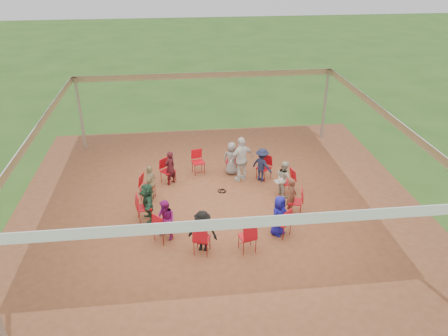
{
  "coord_description": "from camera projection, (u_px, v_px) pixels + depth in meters",
  "views": [
    {
      "loc": [
        -1.23,
        -11.87,
        7.57
      ],
      "look_at": [
        0.19,
        0.3,
        1.22
      ],
      "focal_mm": 35.0,
      "sensor_mm": 36.0,
      "label": 1
    }
  ],
  "objects": [
    {
      "name": "chair_6",
      "position": [
        144.0,
        208.0,
        13.17
      ],
      "size": [
        0.52,
        0.51,
        0.9
      ],
      "primitive_type": null,
      "rotation": [
        0.0,
        0.0,
        -1.35
      ],
      "color": "#BA0C16",
      "rests_on": "ground"
    },
    {
      "name": "chair_4",
      "position": [
        168.0,
        171.0,
        15.26
      ],
      "size": [
        0.61,
        0.61,
        0.9
      ],
      "primitive_type": null,
      "rotation": [
        0.0,
        0.0,
        -2.4
      ],
      "color": "#BA0C16",
      "rests_on": "ground"
    },
    {
      "name": "laptop",
      "position": [
        280.0,
        180.0,
        14.42
      ],
      "size": [
        0.29,
        0.33,
        0.2
      ],
      "rotation": [
        0.0,
        0.0,
        1.79
      ],
      "color": "#B7B7BC",
      "rests_on": "ground"
    },
    {
      "name": "tent",
      "position": [
        219.0,
        139.0,
        12.98
      ],
      "size": [
        10.33,
        10.33,
        3.0
      ],
      "color": "#B2B2B7",
      "rests_on": "ground"
    },
    {
      "name": "chair_9",
      "position": [
        247.0,
        237.0,
        11.86
      ],
      "size": [
        0.51,
        0.52,
        0.9
      ],
      "primitive_type": null,
      "rotation": [
        0.0,
        0.0,
        0.22
      ],
      "color": "#BA0C16",
      "rests_on": "ground"
    },
    {
      "name": "person_seated_7",
      "position": [
        203.0,
        231.0,
        11.8
      ],
      "size": [
        0.88,
        0.62,
        1.23
      ],
      "primitive_type": "imported",
      "rotation": [
        0.0,
        0.0,
        -0.3
      ],
      "color": "black",
      "rests_on": "ground"
    },
    {
      "name": "dirt_patch",
      "position": [
        219.0,
        206.0,
        14.07
      ],
      "size": [
        13.0,
        13.0,
        0.0
      ],
      "primitive_type": "plane",
      "color": "brown",
      "rests_on": "ground"
    },
    {
      "name": "person_seated_6",
      "position": [
        166.0,
        220.0,
        12.26
      ],
      "size": [
        0.66,
        0.67,
        1.23
      ],
      "primitive_type": "imported",
      "rotation": [
        0.0,
        0.0,
        -0.83
      ],
      "color": "#8A1871",
      "rests_on": "ground"
    },
    {
      "name": "chair_0",
      "position": [
        287.0,
        182.0,
        14.56
      ],
      "size": [
        0.52,
        0.51,
        0.9
      ],
      "primitive_type": null,
      "rotation": [
        0.0,
        0.0,
        1.79
      ],
      "color": "#BA0C16",
      "rests_on": "ground"
    },
    {
      "name": "chair_3",
      "position": [
        198.0,
        162.0,
        15.87
      ],
      "size": [
        0.51,
        0.52,
        0.9
      ],
      "primitive_type": null,
      "rotation": [
        0.0,
        0.0,
        -2.92
      ],
      "color": "#BA0C16",
      "rests_on": "ground"
    },
    {
      "name": "person_seated_8",
      "position": [
        279.0,
        216.0,
        12.47
      ],
      "size": [
        0.67,
        0.66,
        1.23
      ],
      "primitive_type": "imported",
      "rotation": [
        0.0,
        0.0,
        0.74
      ],
      "color": "#161592",
      "rests_on": "ground"
    },
    {
      "name": "person_seated_4",
      "position": [
        151.0,
        183.0,
        14.17
      ],
      "size": [
        0.57,
        0.8,
        1.23
      ],
      "primitive_type": "imported",
      "rotation": [
        0.0,
        0.0,
        -1.88
      ],
      "color": "tan",
      "rests_on": "ground"
    },
    {
      "name": "person_seated_2",
      "position": [
        232.0,
        158.0,
        15.77
      ],
      "size": [
        0.68,
        0.5,
        1.23
      ],
      "primitive_type": "imported",
      "rotation": [
        0.0,
        0.0,
        2.84
      ],
      "color": "gray",
      "rests_on": "ground"
    },
    {
      "name": "chair_1",
      "position": [
        264.0,
        168.0,
        15.48
      ],
      "size": [
        0.61,
        0.61,
        0.9
      ],
      "primitive_type": null,
      "rotation": [
        0.0,
        0.0,
        2.31
      ],
      "color": "#BA0C16",
      "rests_on": "ground"
    },
    {
      "name": "chair_2",
      "position": [
        232.0,
        161.0,
        15.95
      ],
      "size": [
        0.53,
        0.55,
        0.9
      ],
      "primitive_type": null,
      "rotation": [
        0.0,
        0.0,
        2.84
      ],
      "color": "#BA0C16",
      "rests_on": "ground"
    },
    {
      "name": "person_seated_5",
      "position": [
        148.0,
        202.0,
        13.12
      ],
      "size": [
        0.67,
        1.21,
        1.23
      ],
      "primitive_type": "imported",
      "rotation": [
        0.0,
        0.0,
        -1.35
      ],
      "color": "#234C36",
      "rests_on": "ground"
    },
    {
      "name": "cable_coil",
      "position": [
        222.0,
        191.0,
        14.89
      ],
      "size": [
        0.3,
        0.3,
        0.03
      ],
      "rotation": [
        0.0,
        0.0,
        -0.05
      ],
      "color": "black",
      "rests_on": "ground"
    },
    {
      "name": "person_seated_9",
      "position": [
        292.0,
        196.0,
        13.41
      ],
      "size": [
        0.42,
        0.52,
        1.23
      ],
      "primitive_type": "imported",
      "rotation": [
        0.0,
        0.0,
        1.27
      ],
      "color": "brown",
      "rests_on": "ground"
    },
    {
      "name": "chair_11",
      "position": [
        295.0,
        202.0,
        13.47
      ],
      "size": [
        0.55,
        0.53,
        0.9
      ],
      "primitive_type": null,
      "rotation": [
        0.0,
        0.0,
        1.27
      ],
      "color": "#BA0C16",
      "rests_on": "ground"
    },
    {
      "name": "chair_8",
      "position": [
        202.0,
        239.0,
        11.78
      ],
      "size": [
        0.53,
        0.55,
        0.9
      ],
      "primitive_type": null,
      "rotation": [
        0.0,
        0.0,
        -0.3
      ],
      "color": "#BA0C16",
      "rests_on": "ground"
    },
    {
      "name": "person_seated_0",
      "position": [
        284.0,
        178.0,
        14.45
      ],
      "size": [
        0.47,
        0.66,
        1.23
      ],
      "primitive_type": "imported",
      "rotation": [
        0.0,
        0.0,
        1.79
      ],
      "color": "#B0AA99",
      "rests_on": "ground"
    },
    {
      "name": "standing_person",
      "position": [
        242.0,
        159.0,
        15.23
      ],
      "size": [
        1.09,
        0.86,
        1.65
      ],
      "primitive_type": "imported",
      "rotation": [
        0.0,
        0.0,
        3.58
      ],
      "color": "silver",
      "rests_on": "ground"
    },
    {
      "name": "person_seated_1",
      "position": [
        262.0,
        165.0,
        15.32
      ],
      "size": [
        0.83,
        0.85,
        1.23
      ],
      "primitive_type": "imported",
      "rotation": [
        0.0,
        0.0,
        2.31
      ],
      "color": "#191E39",
      "rests_on": "ground"
    },
    {
      "name": "chair_5",
      "position": [
        148.0,
        187.0,
        14.27
      ],
      "size": [
        0.55,
        0.53,
        0.9
      ],
      "primitive_type": null,
      "rotation": [
        0.0,
        0.0,
        -1.88
      ],
      "color": "#BA0C16",
      "rests_on": "ground"
    },
    {
      "name": "person_seated_3",
      "position": [
        170.0,
        168.0,
        15.11
      ],
      "size": [
        0.53,
        0.52,
        1.23
      ],
      "primitive_type": "imported",
      "rotation": [
        0.0,
        0.0,
        -2.4
      ],
      "color": "#3C1017",
      "rests_on": "ground"
    },
    {
      "name": "ground",
      "position": [
        219.0,
        206.0,
        14.07
      ],
      "size": [
        80.0,
        80.0,
        0.0
      ],
      "primitive_type": "plane",
      "color": "#2F5A1C",
      "rests_on": "ground"
    },
    {
      "name": "chair_10",
      "position": [
        282.0,
        222.0,
        12.48
      ],
      "size": [
        0.61,
        0.61,
        0.9
      ],
      "primitive_type": null,
      "rotation": [
        0.0,
        0.0,
        0.74
      ],
      "color": "#BA0C16",
      "rests_on": "ground"
    },
    {
      "name": "chair_7",
      "position": [
        163.0,
        227.0,
        12.26
      ],
      "size": [
        0.61,
        0.61,
        0.9
      ],
      "primitive_type": null,
      "rotation": [
        0.0,
        0.0,
        -0.83
      ],
      "color": "#BA0C16",
      "rests_on": "ground"
    }
  ]
}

